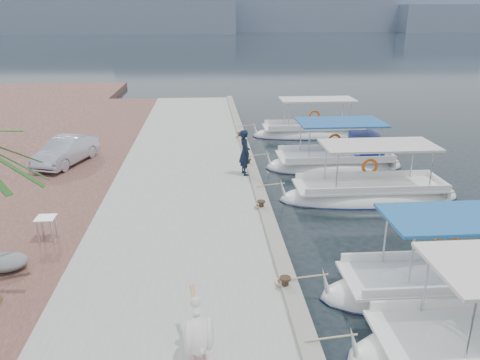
% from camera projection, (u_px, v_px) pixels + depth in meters
% --- Properties ---
extents(ground, '(400.00, 400.00, 0.00)m').
position_uv_depth(ground, '(277.00, 242.00, 14.99)').
color(ground, black).
rests_on(ground, ground).
extents(concrete_quay, '(6.00, 40.00, 0.50)m').
position_uv_depth(concrete_quay, '(188.00, 184.00, 19.40)').
color(concrete_quay, '#9E9F99').
rests_on(concrete_quay, ground).
extents(quay_curb, '(0.44, 40.00, 0.12)m').
position_uv_depth(quay_curb, '(254.00, 175.00, 19.49)').
color(quay_curb, gray).
rests_on(quay_curb, concrete_quay).
extents(cobblestone_strip, '(4.00, 40.00, 0.50)m').
position_uv_depth(cobblestone_strip, '(65.00, 187.00, 19.05)').
color(cobblestone_strip, brown).
rests_on(cobblestone_strip, ground).
extents(distant_hills, '(330.00, 60.00, 18.00)m').
position_uv_depth(distant_hills, '(276.00, 13.00, 203.98)').
color(distant_hills, gray).
rests_on(distant_hills, ground).
extents(fishing_caique_b, '(6.85, 2.18, 2.83)m').
position_uv_depth(fishing_caique_b, '(449.00, 290.00, 12.13)').
color(fishing_caique_b, white).
rests_on(fishing_caique_b, ground).
extents(fishing_caique_c, '(7.21, 2.25, 2.83)m').
position_uv_depth(fishing_caique_c, '(369.00, 196.00, 18.48)').
color(fishing_caique_c, white).
rests_on(fishing_caique_c, ground).
extents(fishing_caique_d, '(6.57, 2.63, 2.83)m').
position_uv_depth(fishing_caique_d, '(336.00, 163.00, 22.28)').
color(fishing_caique_d, white).
rests_on(fishing_caique_d, ground).
extents(fishing_caique_e, '(7.26, 2.16, 2.83)m').
position_uv_depth(fishing_caique_e, '(313.00, 134.00, 28.13)').
color(fishing_caique_e, white).
rests_on(fishing_caique_e, ground).
extents(mooring_bollards, '(0.28, 20.28, 0.33)m').
position_uv_depth(mooring_bollards, '(261.00, 204.00, 16.15)').
color(mooring_bollards, black).
rests_on(mooring_bollards, concrete_quay).
extents(pelican, '(0.61, 1.50, 1.16)m').
position_uv_depth(pelican, '(199.00, 333.00, 8.98)').
color(pelican, tan).
rests_on(pelican, concrete_quay).
extents(fisherman, '(0.61, 0.79, 1.93)m').
position_uv_depth(fisherman, '(245.00, 152.00, 19.48)').
color(fisherman, black).
rests_on(fisherman, concrete_quay).
extents(parked_car, '(2.38, 3.89, 1.21)m').
position_uv_depth(parked_car, '(66.00, 151.00, 20.99)').
color(parked_car, '#ACB3C5').
rests_on(parked_car, cobblestone_strip).
extents(tarp_bundle, '(1.10, 0.90, 0.40)m').
position_uv_depth(tarp_bundle, '(6.00, 262.00, 12.36)').
color(tarp_bundle, slate).
rests_on(tarp_bundle, cobblestone_strip).
extents(folding_table, '(0.55, 0.55, 0.73)m').
position_uv_depth(folding_table, '(46.00, 224.00, 13.86)').
color(folding_table, silver).
rests_on(folding_table, cobblestone_strip).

